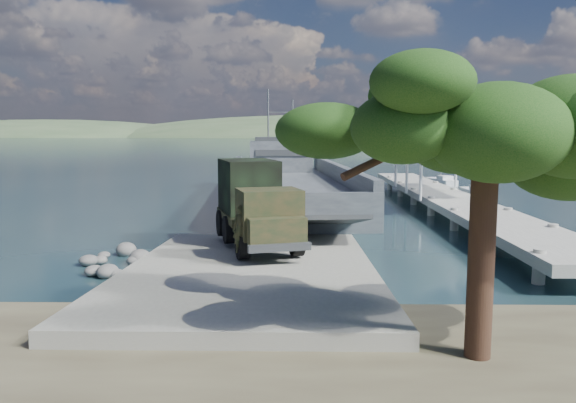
% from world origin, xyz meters
% --- Properties ---
extents(ground, '(1400.00, 1400.00, 0.00)m').
position_xyz_m(ground, '(0.00, 0.00, 0.00)').
color(ground, '#19323D').
rests_on(ground, ground).
extents(boat_ramp, '(10.00, 18.00, 0.50)m').
position_xyz_m(boat_ramp, '(0.00, -1.00, 0.25)').
color(boat_ramp, gray).
rests_on(boat_ramp, ground).
extents(shoreline_rocks, '(3.20, 5.60, 0.90)m').
position_xyz_m(shoreline_rocks, '(-6.20, 0.50, 0.00)').
color(shoreline_rocks, '#5B5A58').
rests_on(shoreline_rocks, ground).
extents(distant_headlands, '(1000.00, 240.00, 48.00)m').
position_xyz_m(distant_headlands, '(50.00, 560.00, 0.00)').
color(distant_headlands, '#3A5535').
rests_on(distant_headlands, ground).
extents(pier, '(6.40, 44.00, 6.10)m').
position_xyz_m(pier, '(13.00, 18.77, 1.60)').
color(pier, gray).
rests_on(pier, ground).
extents(landing_craft, '(12.06, 37.96, 11.11)m').
position_xyz_m(landing_craft, '(0.96, 24.18, 0.91)').
color(landing_craft, '#3D4348').
rests_on(landing_craft, ground).
extents(military_truck, '(4.97, 9.07, 4.04)m').
position_xyz_m(military_truck, '(-0.18, 3.21, 2.51)').
color(military_truck, black).
rests_on(military_truck, boat_ramp).
extents(soldier, '(0.75, 0.51, 2.02)m').
position_xyz_m(soldier, '(-0.46, -0.52, 1.51)').
color(soldier, black).
rests_on(soldier, boat_ramp).
extents(sailboat_near, '(1.83, 5.73, 6.93)m').
position_xyz_m(sailboat_near, '(18.10, 26.93, 0.37)').
color(sailboat_near, white).
rests_on(sailboat_near, ground).
extents(sailboat_far, '(2.70, 5.33, 6.24)m').
position_xyz_m(sailboat_far, '(18.09, 39.57, 0.33)').
color(sailboat_far, white).
rests_on(sailboat_far, ground).
extents(overhang_tree, '(8.12, 7.48, 7.38)m').
position_xyz_m(overhang_tree, '(5.85, -9.76, 5.91)').
color(overhang_tree, '#311C13').
rests_on(overhang_tree, ground).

